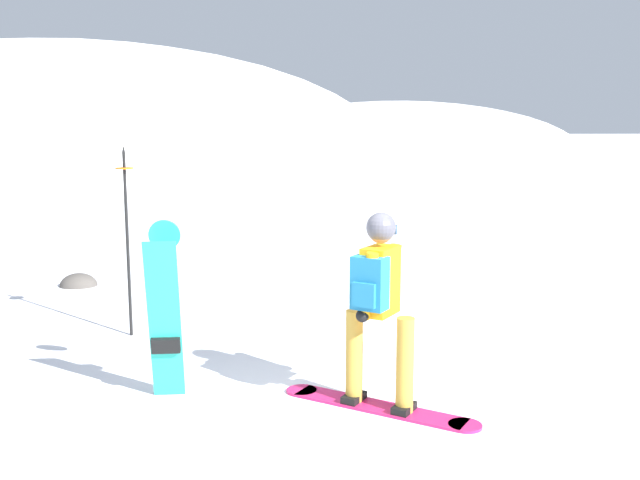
% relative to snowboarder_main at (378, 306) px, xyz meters
% --- Properties ---
extents(ground_plane, '(300.00, 300.00, 0.00)m').
position_rel_snowboarder_main_xyz_m(ground_plane, '(-0.41, -0.42, -0.92)').
color(ground_plane, white).
extents(ridge_peak_main, '(36.92, 33.23, 13.80)m').
position_rel_snowboarder_main_xyz_m(ridge_peak_main, '(-11.50, 36.77, -0.92)').
color(ridge_peak_main, white).
rests_on(ridge_peak_main, ground).
extents(ridge_peak_far, '(25.96, 23.36, 7.91)m').
position_rel_snowboarder_main_xyz_m(ridge_peak_far, '(8.72, 44.83, -0.92)').
color(ridge_peak_far, white).
rests_on(ridge_peak_far, ground).
extents(snowboarder_main, '(1.56, 1.17, 1.71)m').
position_rel_snowboarder_main_xyz_m(snowboarder_main, '(0.00, 0.00, 0.00)').
color(snowboarder_main, '#D11E5B').
rests_on(snowboarder_main, ground).
extents(spare_snowboard, '(0.28, 0.43, 1.61)m').
position_rel_snowboarder_main_xyz_m(spare_snowboard, '(-1.83, 0.36, -0.10)').
color(spare_snowboard, '#23B7A3').
rests_on(spare_snowboard, ground).
extents(piste_marker_near, '(0.20, 0.20, 2.21)m').
position_rel_snowboarder_main_xyz_m(piste_marker_near, '(-2.50, 2.44, 0.33)').
color(piste_marker_near, black).
rests_on(piste_marker_near, ground).
extents(rock_dark, '(0.56, 0.48, 0.39)m').
position_rel_snowboarder_main_xyz_m(rock_dark, '(-3.74, 5.13, -0.92)').
color(rock_dark, '#4C4742').
rests_on(rock_dark, ground).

